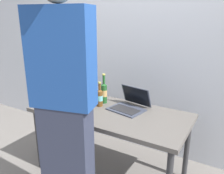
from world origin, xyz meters
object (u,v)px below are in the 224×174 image
beer_bottle_amber (104,92)px  beer_bottle_dark (92,97)px  laptop (130,104)px  person_figure (64,104)px  beer_bottle_brown (100,97)px

beer_bottle_amber → beer_bottle_dark: beer_bottle_amber is taller
laptop → person_figure: bearing=-99.8°
beer_bottle_amber → beer_bottle_dark: 0.16m
laptop → beer_bottle_dark: size_ratio=1.42×
beer_bottle_brown → beer_bottle_amber: size_ratio=0.81×
beer_bottle_dark → beer_bottle_amber: bearing=72.8°
person_figure → beer_bottle_amber: bearing=102.3°
laptop → beer_bottle_amber: beer_bottle_amber is taller
beer_bottle_dark → person_figure: (0.22, -0.65, 0.18)m
laptop → beer_bottle_brown: (-0.30, -0.10, 0.05)m
beer_bottle_brown → person_figure: 0.74m
beer_bottle_brown → person_figure: (0.16, -0.70, 0.19)m
beer_bottle_amber → laptop: bearing=-1.5°
beer_bottle_amber → beer_bottle_dark: (-0.05, -0.15, -0.02)m
beer_bottle_brown → beer_bottle_amber: beer_bottle_amber is taller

